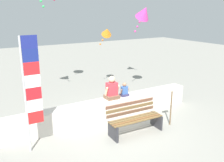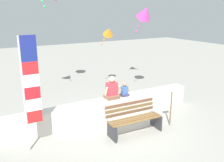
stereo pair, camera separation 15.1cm
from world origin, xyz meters
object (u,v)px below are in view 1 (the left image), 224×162
object	(u,v)px
sign_post	(171,102)
kite_magenta	(144,13)
person_adult	(112,90)
park_bench	(134,119)
kite_orange	(107,32)
flag_banner	(30,87)
person_child	(124,91)

from	to	relation	value
sign_post	kite_magenta	bearing A→B (deg)	70.06
person_adult	sign_post	world-z (taller)	person_adult
kite_magenta	sign_post	xyz separation A→B (m)	(-1.02, -2.81, -2.65)
park_bench	person_adult	world-z (taller)	person_adult
kite_orange	flag_banner	bearing A→B (deg)	-139.25
flag_banner	sign_post	bearing A→B (deg)	-10.06
park_bench	kite_orange	size ratio (longest dim) A/B	1.94
person_child	sign_post	xyz separation A→B (m)	(0.78, -1.46, -0.08)
flag_banner	sign_post	world-z (taller)	flag_banner
flag_banner	kite_magenta	world-z (taller)	kite_magenta
person_child	flag_banner	distance (m)	3.45
person_adult	person_child	world-z (taller)	person_adult
park_bench	sign_post	world-z (taller)	sign_post
person_adult	kite_magenta	bearing A→B (deg)	30.53
kite_orange	person_child	bearing A→B (deg)	-108.86
flag_banner	kite_orange	bearing A→B (deg)	40.75
flag_banner	kite_orange	xyz separation A→B (m)	(4.25, 3.66, 0.88)
park_bench	person_child	distance (m)	1.42
kite_magenta	sign_post	distance (m)	3.99
person_child	sign_post	distance (m)	1.65
flag_banner	person_child	bearing A→B (deg)	12.89
kite_orange	park_bench	bearing A→B (deg)	-109.49
kite_orange	sign_post	world-z (taller)	kite_orange
person_adult	kite_magenta	xyz separation A→B (m)	(2.29, 1.35, 2.45)
person_child	kite_magenta	world-z (taller)	kite_magenta
person_child	kite_magenta	size ratio (longest dim) A/B	0.42
person_child	kite_orange	world-z (taller)	kite_orange
park_bench	kite_orange	bearing A→B (deg)	70.51
park_bench	person_adult	distance (m)	1.37
kite_magenta	sign_post	size ratio (longest dim) A/B	0.87
sign_post	kite_orange	bearing A→B (deg)	87.10
park_bench	person_child	world-z (taller)	person_child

